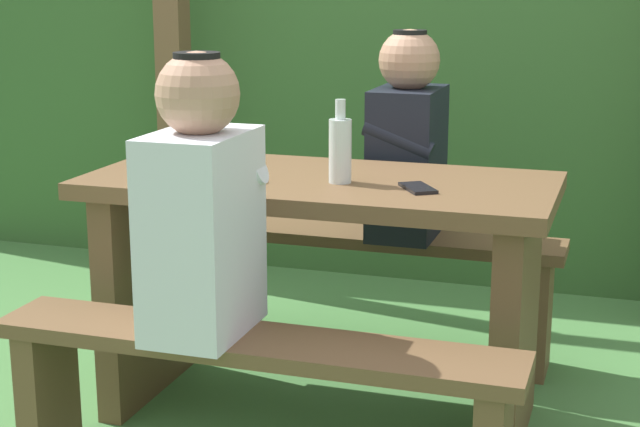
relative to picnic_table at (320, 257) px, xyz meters
The scene contains 12 objects.
ground_plane 0.52m from the picnic_table, ahead, with size 12.00×12.00×0.00m, color #498041.
hedge_backdrop 2.02m from the picnic_table, 90.00° to the left, with size 6.40×0.88×2.25m, color #37622D.
pergola_post_left 1.72m from the picnic_table, 131.30° to the left, with size 0.12×0.12×2.07m, color brown.
picnic_table is the anchor object (origin of this frame).
bench_near 0.59m from the picnic_table, 90.00° to the right, with size 1.40×0.24×0.46m.
bench_far 0.59m from the picnic_table, 90.00° to the left, with size 1.40×0.24×0.46m.
person_white_shirt 0.63m from the picnic_table, 103.63° to the right, with size 0.25×0.35×0.72m.
person_black_coat 0.63m from the picnic_table, 75.86° to the left, with size 0.25×0.35×0.72m.
drinking_glass 0.38m from the picnic_table, 150.83° to the right, with size 0.07×0.07×0.09m, color silver.
bottle_left 0.36m from the picnic_table, 34.14° to the right, with size 0.07×0.07×0.24m.
bottle_right 0.48m from the picnic_table, 166.92° to the right, with size 0.07×0.07×0.21m.
cell_phone 0.41m from the picnic_table, 14.40° to the right, with size 0.07×0.14×0.01m, color black.
Camera 1 is at (0.90, -2.77, 1.36)m, focal length 55.67 mm.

